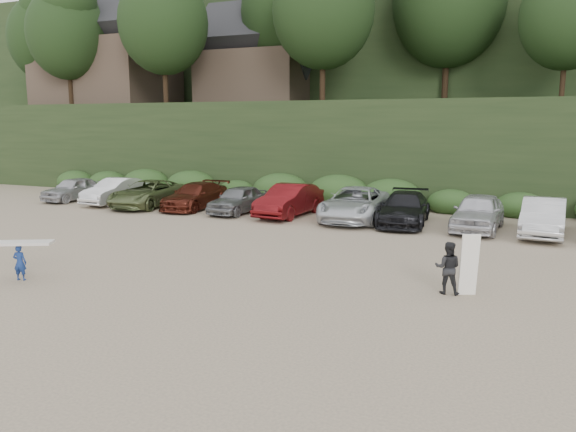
% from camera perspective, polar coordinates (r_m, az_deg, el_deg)
% --- Properties ---
extents(ground, '(120.00, 120.00, 0.00)m').
position_cam_1_polar(ground, '(18.34, -2.43, -5.53)').
color(ground, tan).
rests_on(ground, ground).
extents(hillside_backdrop, '(90.00, 41.50, 28.00)m').
position_cam_1_polar(hillside_backdrop, '(52.89, 14.92, 16.25)').
color(hillside_backdrop, black).
rests_on(hillside_backdrop, ground).
extents(parked_cars, '(37.04, 6.04, 1.63)m').
position_cam_1_polar(parked_cars, '(27.29, 7.80, 1.03)').
color(parked_cars, '#ABABB0').
rests_on(parked_cars, ground).
extents(child_surfer, '(2.04, 1.41, 1.20)m').
position_cam_1_polar(child_surfer, '(18.87, -25.65, -3.50)').
color(child_surfer, navy).
rests_on(child_surfer, ground).
extents(adult_surfer, '(1.22, 0.61, 1.76)m').
position_cam_1_polar(adult_surfer, '(16.35, 16.11, -5.05)').
color(adult_surfer, black).
rests_on(adult_surfer, ground).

